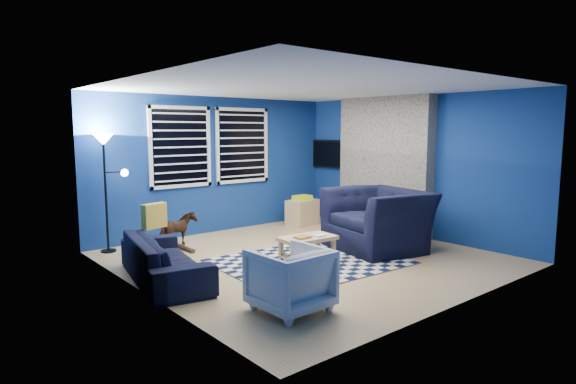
% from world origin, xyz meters
% --- Properties ---
extents(floor, '(5.00, 5.00, 0.00)m').
position_xyz_m(floor, '(0.00, 0.00, 0.00)').
color(floor, tan).
rests_on(floor, ground).
extents(ceiling, '(5.00, 5.00, 0.00)m').
position_xyz_m(ceiling, '(0.00, 0.00, 2.50)').
color(ceiling, white).
rests_on(ceiling, wall_back).
extents(wall_back, '(5.00, 0.00, 5.00)m').
position_xyz_m(wall_back, '(0.00, 2.50, 1.25)').
color(wall_back, navy).
rests_on(wall_back, floor).
extents(wall_left, '(0.00, 5.00, 5.00)m').
position_xyz_m(wall_left, '(-2.50, 0.00, 1.25)').
color(wall_left, navy).
rests_on(wall_left, floor).
extents(wall_right, '(0.00, 5.00, 5.00)m').
position_xyz_m(wall_right, '(2.50, 0.00, 1.25)').
color(wall_right, navy).
rests_on(wall_right, floor).
extents(fireplace, '(0.65, 2.00, 2.50)m').
position_xyz_m(fireplace, '(2.36, 0.50, 1.20)').
color(fireplace, gray).
rests_on(fireplace, floor).
extents(window_left, '(1.17, 0.06, 1.42)m').
position_xyz_m(window_left, '(-0.75, 2.46, 1.60)').
color(window_left, black).
rests_on(window_left, wall_back).
extents(window_right, '(1.17, 0.06, 1.42)m').
position_xyz_m(window_right, '(0.55, 2.46, 1.60)').
color(window_right, black).
rests_on(window_right, wall_back).
extents(tv, '(0.07, 1.00, 0.58)m').
position_xyz_m(tv, '(2.45, 2.00, 1.40)').
color(tv, black).
rests_on(tv, wall_right).
extents(rug, '(2.62, 2.15, 0.02)m').
position_xyz_m(rug, '(-0.12, -0.20, 0.01)').
color(rug, black).
rests_on(rug, floor).
extents(sofa, '(2.03, 1.11, 0.56)m').
position_xyz_m(sofa, '(-2.10, 0.34, 0.28)').
color(sofa, black).
rests_on(sofa, floor).
extents(armchair_big, '(1.69, 1.54, 0.96)m').
position_xyz_m(armchair_big, '(1.23, -0.33, 0.48)').
color(armchair_big, black).
rests_on(armchair_big, floor).
extents(armchair_bent, '(0.74, 0.76, 0.68)m').
position_xyz_m(armchair_bent, '(-1.53, -1.46, 0.34)').
color(armchair_bent, gray).
rests_on(armchair_bent, floor).
extents(rocking_horse, '(0.44, 0.68, 0.53)m').
position_xyz_m(rocking_horse, '(-1.28, 1.61, 0.34)').
color(rocking_horse, '#422515').
rests_on(rocking_horse, floor).
extents(coffee_table, '(0.83, 0.51, 0.40)m').
position_xyz_m(coffee_table, '(-0.15, -0.20, 0.28)').
color(coffee_table, tan).
rests_on(coffee_table, rug).
extents(cabinet, '(0.67, 0.50, 0.60)m').
position_xyz_m(cabinet, '(1.61, 1.93, 0.27)').
color(cabinet, tan).
rests_on(cabinet, floor).
extents(floor_lamp, '(0.50, 0.31, 1.84)m').
position_xyz_m(floor_lamp, '(-2.13, 2.25, 1.51)').
color(floor_lamp, black).
rests_on(floor_lamp, floor).
extents(throw_pillow, '(0.38, 0.20, 0.34)m').
position_xyz_m(throw_pillow, '(-1.95, 0.95, 0.73)').
color(throw_pillow, gold).
rests_on(throw_pillow, sofa).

